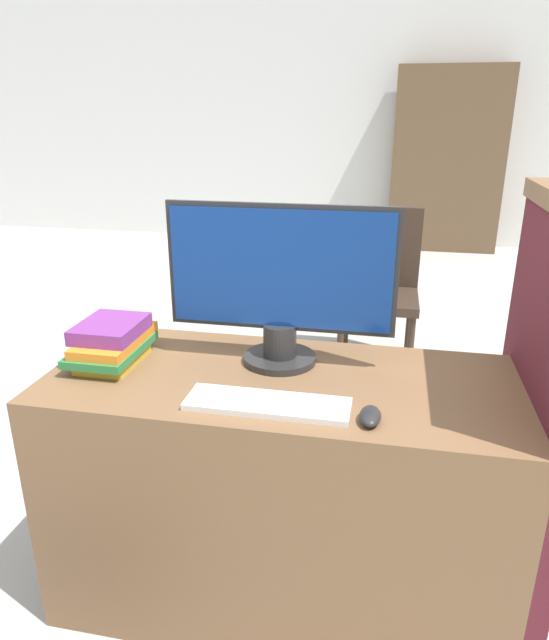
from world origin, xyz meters
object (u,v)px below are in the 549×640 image
Objects in this scene: keyboard at (267,404)px; far_chair at (380,281)px; mouse at (370,416)px; book_stack at (112,342)px; monitor at (280,284)px.

far_chair is at bearing 83.43° from keyboard.
mouse is at bearing -114.15° from far_chair.
book_stack reaches higher than mouse.
monitor is 2.26× the size of book_stack.
monitor is 0.46m from mouse.
book_stack is (-0.50, 0.18, 0.05)m from keyboard.
keyboard is 4.38× the size of mouse.
far_chair is (-0.02, 2.02, -0.25)m from mouse.
book_stack is at bearing 160.09° from keyboard.
mouse is 2.03m from far_chair.
book_stack is 0.31× the size of far_chair.
mouse is at bearing -4.92° from keyboard.
book_stack reaches higher than keyboard.
far_chair reaches higher than mouse.
keyboard is 0.25m from mouse.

